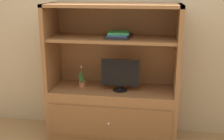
% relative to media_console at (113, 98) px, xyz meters
% --- Properties ---
extents(painted_rear_wall, '(6.00, 0.10, 2.80)m').
position_rel_media_console_xyz_m(painted_rear_wall, '(0.00, 0.34, 0.88)').
color(painted_rear_wall, tan).
rests_on(painted_rear_wall, ground_plane).
extents(media_console, '(1.56, 0.59, 1.67)m').
position_rel_media_console_xyz_m(media_console, '(0.00, 0.00, 0.00)').
color(media_console, brown).
rests_on(media_console, ground_plane).
extents(tv_monitor, '(0.46, 0.17, 0.38)m').
position_rel_media_console_xyz_m(tv_monitor, '(0.10, -0.06, 0.34)').
color(tv_monitor, black).
rests_on(tv_monitor, media_console).
extents(potted_plant, '(0.10, 0.12, 0.30)m').
position_rel_media_console_xyz_m(potted_plant, '(-0.39, 0.00, 0.18)').
color(potted_plant, '#B26642').
rests_on(potted_plant, media_console).
extents(magazine_stack, '(0.29, 0.35, 0.07)m').
position_rel_media_console_xyz_m(magazine_stack, '(0.07, -0.01, 0.80)').
color(magazine_stack, black).
rests_on(magazine_stack, media_console).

